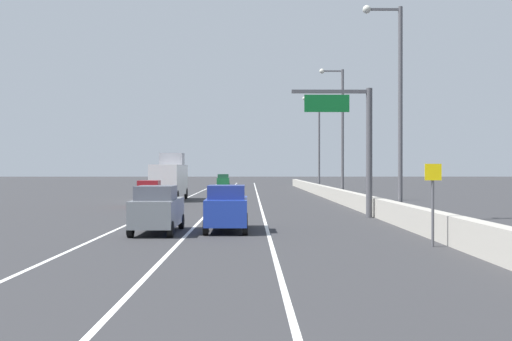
% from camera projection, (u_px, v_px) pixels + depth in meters
% --- Properties ---
extents(ground_plane, '(320.00, 320.00, 0.00)m').
position_uv_depth(ground_plane, '(244.00, 194.00, 67.47)').
color(ground_plane, '#2D2D30').
extents(lane_stripe_left, '(0.16, 130.00, 0.00)m').
position_uv_depth(lane_stripe_left, '(185.00, 198.00, 58.42)').
color(lane_stripe_left, silver).
rests_on(lane_stripe_left, ground_plane).
extents(lane_stripe_center, '(0.16, 130.00, 0.00)m').
position_uv_depth(lane_stripe_center, '(222.00, 198.00, 58.46)').
color(lane_stripe_center, silver).
rests_on(lane_stripe_center, ground_plane).
extents(lane_stripe_right, '(0.16, 130.00, 0.00)m').
position_uv_depth(lane_stripe_right, '(258.00, 198.00, 58.49)').
color(lane_stripe_right, silver).
rests_on(lane_stripe_right, ground_plane).
extents(jersey_barrier_right, '(0.60, 120.00, 1.10)m').
position_uv_depth(jersey_barrier_right, '(355.00, 201.00, 43.55)').
color(jersey_barrier_right, '#9E998E').
rests_on(jersey_barrier_right, ground_plane).
extents(overhead_sign_gantry, '(4.68, 0.36, 7.50)m').
position_uv_depth(overhead_sign_gantry, '(356.00, 136.00, 35.29)').
color(overhead_sign_gantry, '#47474C').
rests_on(overhead_sign_gantry, ground_plane).
extents(speed_advisory_sign, '(0.60, 0.11, 3.00)m').
position_uv_depth(speed_advisory_sign, '(433.00, 198.00, 22.00)').
color(speed_advisory_sign, '#4C4C51').
rests_on(speed_advisory_sign, ground_plane).
extents(lamp_post_right_second, '(2.14, 0.44, 11.55)m').
position_uv_depth(lamp_post_right_second, '(396.00, 99.00, 32.53)').
color(lamp_post_right_second, '#4C4C51').
rests_on(lamp_post_right_second, ground_plane).
extents(lamp_post_right_third, '(2.14, 0.44, 11.55)m').
position_uv_depth(lamp_post_right_third, '(340.00, 126.00, 53.01)').
color(lamp_post_right_third, '#4C4C51').
rests_on(lamp_post_right_third, ground_plane).
extents(lamp_post_right_fourth, '(2.14, 0.44, 11.55)m').
position_uv_depth(lamp_post_right_fourth, '(317.00, 138.00, 73.50)').
color(lamp_post_right_fourth, '#4C4C51').
rests_on(lamp_post_right_fourth, ground_plane).
extents(car_green_0, '(2.02, 4.55, 2.04)m').
position_uv_depth(car_green_0, '(223.00, 181.00, 93.91)').
color(car_green_0, '#196033').
rests_on(car_green_0, ground_plane).
extents(car_gray_1, '(1.89, 4.62, 2.09)m').
position_uv_depth(car_gray_1, '(157.00, 209.00, 26.74)').
color(car_gray_1, slate).
rests_on(car_gray_1, ground_plane).
extents(car_blue_2, '(1.91, 4.70, 2.09)m').
position_uv_depth(car_blue_2, '(227.00, 208.00, 27.64)').
color(car_blue_2, '#1E389E').
rests_on(car_blue_2, ground_plane).
extents(car_red_3, '(1.94, 4.37, 1.97)m').
position_uv_depth(car_red_3, '(150.00, 194.00, 45.31)').
color(car_red_3, red).
rests_on(car_red_3, ground_plane).
extents(box_truck, '(2.57, 7.76, 4.29)m').
position_uv_depth(box_truck, '(169.00, 179.00, 54.70)').
color(box_truck, silver).
rests_on(box_truck, ground_plane).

